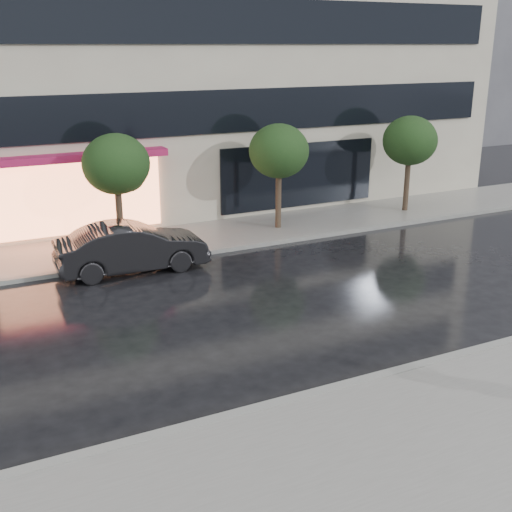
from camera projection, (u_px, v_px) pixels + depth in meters
ground at (369, 356)px, 14.50m from camera, size 120.00×120.00×0.00m
sidewalk_near at (475, 427)px, 11.71m from camera, size 60.00×4.50×0.12m
sidewalk_far at (202, 237)px, 23.20m from camera, size 60.00×3.50×0.12m
curb_near at (397, 372)px, 13.62m from camera, size 60.00×0.25×0.14m
curb_far at (221, 250)px, 21.71m from camera, size 60.00×0.25×0.14m
bg_building_right at (441, 25)px, 46.72m from camera, size 12.00×12.00×16.00m
tree_mid_west at (118, 166)px, 20.88m from camera, size 2.20×2.20×3.99m
tree_mid_east at (280, 153)px, 23.40m from camera, size 2.20×2.20×3.99m
tree_far_east at (411, 142)px, 25.92m from camera, size 2.20×2.20×3.99m
parked_car at (132, 248)px, 19.69m from camera, size 4.66×1.75×1.52m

